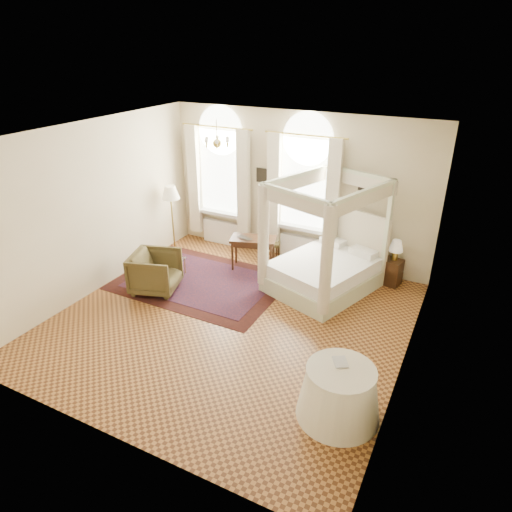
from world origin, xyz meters
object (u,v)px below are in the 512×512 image
(writing_desk, at_px, (253,242))
(armchair, at_px, (156,272))
(floor_lamp, at_px, (171,196))
(stool, at_px, (272,244))
(side_table, at_px, (339,393))
(canopy_bed, at_px, (323,266))
(coffee_table, at_px, (170,260))
(nightstand, at_px, (391,272))

(writing_desk, height_order, armchair, armchair)
(writing_desk, xyz_separation_m, floor_lamp, (-2.10, -0.03, 0.75))
(stool, relative_size, floor_lamp, 0.28)
(side_table, bearing_deg, stool, 125.45)
(canopy_bed, relative_size, floor_lamp, 1.55)
(armchair, xyz_separation_m, coffee_table, (-0.13, 0.66, -0.06))
(canopy_bed, distance_m, coffee_table, 3.23)
(floor_lamp, bearing_deg, writing_desk, 0.86)
(canopy_bed, bearing_deg, coffee_table, -163.40)
(armchair, bearing_deg, writing_desk, -53.57)
(nightstand, xyz_separation_m, floor_lamp, (-4.97, -0.68, 1.10))
(nightstand, bearing_deg, writing_desk, -167.20)
(coffee_table, relative_size, side_table, 0.53)
(canopy_bed, height_order, writing_desk, canopy_bed)
(stool, bearing_deg, writing_desk, -102.87)
(armchair, relative_size, coffee_table, 1.50)
(side_table, bearing_deg, nightstand, 92.18)
(coffee_table, xyz_separation_m, side_table, (4.44, -2.29, 0.03))
(canopy_bed, relative_size, writing_desk, 2.33)
(armchair, bearing_deg, canopy_bed, -79.06)
(stool, distance_m, floor_lamp, 2.56)
(floor_lamp, bearing_deg, armchair, -64.80)
(floor_lamp, relative_size, side_table, 1.43)
(writing_desk, distance_m, armchair, 2.19)
(writing_desk, height_order, coffee_table, writing_desk)
(canopy_bed, distance_m, side_table, 3.49)
(writing_desk, bearing_deg, nightstand, 12.80)
(writing_desk, xyz_separation_m, stool, (0.15, 0.65, -0.27))
(writing_desk, xyz_separation_m, coffee_table, (-1.42, -1.09, -0.27))
(canopy_bed, xyz_separation_m, writing_desk, (-1.67, 0.17, 0.11))
(coffee_table, relative_size, floor_lamp, 0.37)
(canopy_bed, bearing_deg, armchair, -151.90)
(coffee_table, bearing_deg, side_table, -27.26)
(writing_desk, height_order, side_table, side_table)
(coffee_table, bearing_deg, canopy_bed, 16.60)
(writing_desk, bearing_deg, armchair, -126.41)
(armchair, bearing_deg, coffee_table, -6.08)
(stool, height_order, coffee_table, stool)
(writing_desk, distance_m, floor_lamp, 2.23)
(side_table, bearing_deg, writing_desk, 131.77)
(canopy_bed, distance_m, nightstand, 1.48)
(nightstand, relative_size, side_table, 0.48)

